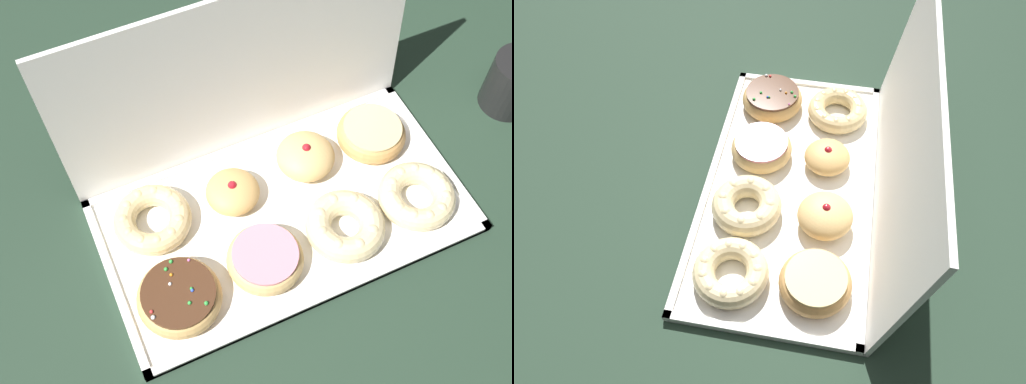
{
  "view_description": "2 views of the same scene",
  "coord_description": "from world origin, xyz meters",
  "views": [
    {
      "loc": [
        -0.23,
        -0.39,
        0.85
      ],
      "look_at": [
        -0.03,
        0.03,
        0.05
      ],
      "focal_mm": 44.64,
      "sensor_mm": 36.0,
      "label": 1
    },
    {
      "loc": [
        0.48,
        0.05,
        0.66
      ],
      "look_at": [
        0.05,
        -0.03,
        0.05
      ],
      "focal_mm": 32.55,
      "sensor_mm": 36.0,
      "label": 2
    }
  ],
  "objects": [
    {
      "name": "cruller_donut_2",
      "position": [
        0.07,
        -0.06,
        0.03
      ],
      "size": [
        0.12,
        0.12,
        0.04
      ],
      "color": "beige",
      "rests_on": "donut_box"
    },
    {
      "name": "box_lid_open",
      "position": [
        0.0,
        0.17,
        0.14
      ],
      "size": [
        0.54,
        0.04,
        0.29
      ],
      "primitive_type": "cube",
      "rotation": [
        1.46,
        0.0,
        0.0
      ],
      "color": "white",
      "rests_on": "ground"
    },
    {
      "name": "glazed_ring_donut_7",
      "position": [
        0.18,
        0.07,
        0.03
      ],
      "size": [
        0.11,
        0.11,
        0.04
      ],
      "color": "tan",
      "rests_on": "donut_box"
    },
    {
      "name": "sprinkle_donut_0",
      "position": [
        -0.19,
        -0.06,
        0.03
      ],
      "size": [
        0.12,
        0.12,
        0.04
      ],
      "color": "tan",
      "rests_on": "donut_box"
    },
    {
      "name": "jelly_filled_donut_6",
      "position": [
        0.07,
        0.07,
        0.03
      ],
      "size": [
        0.09,
        0.09,
        0.05
      ],
      "color": "#E5B770",
      "rests_on": "donut_box"
    },
    {
      "name": "cruller_donut_3",
      "position": [
        0.19,
        -0.06,
        0.03
      ],
      "size": [
        0.12,
        0.12,
        0.04
      ],
      "color": "beige",
      "rests_on": "donut_box"
    },
    {
      "name": "ground_plane",
      "position": [
        0.0,
        0.0,
        0.0
      ],
      "size": [
        3.0,
        3.0,
        0.0
      ],
      "primitive_type": "plane",
      "color": "#233828"
    },
    {
      "name": "donut_box",
      "position": [
        0.0,
        0.0,
        0.01
      ],
      "size": [
        0.54,
        0.29,
        0.01
      ],
      "color": "white",
      "rests_on": "ground"
    },
    {
      "name": "cruller_donut_4",
      "position": [
        -0.18,
        0.07,
        0.03
      ],
      "size": [
        0.11,
        0.11,
        0.03
      ],
      "color": "#EACC8C",
      "rests_on": "donut_box"
    },
    {
      "name": "pink_frosted_donut_1",
      "position": [
        -0.06,
        -0.06,
        0.03
      ],
      "size": [
        0.11,
        0.11,
        0.04
      ],
      "color": "#E5B770",
      "rests_on": "donut_box"
    },
    {
      "name": "jelly_filled_donut_5",
      "position": [
        -0.06,
        0.06,
        0.03
      ],
      "size": [
        0.08,
        0.08,
        0.05
      ],
      "color": "tan",
      "rests_on": "donut_box"
    }
  ]
}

